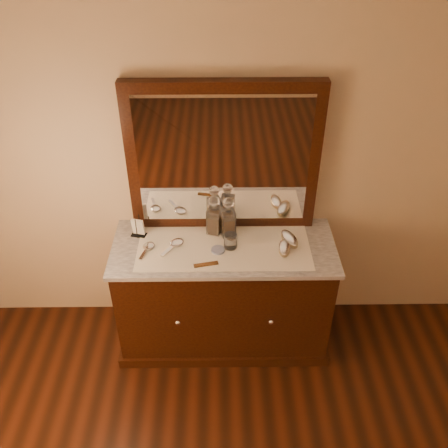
{
  "coord_description": "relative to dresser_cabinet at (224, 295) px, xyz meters",
  "views": [
    {
      "loc": [
        -0.03,
        -0.45,
        2.8
      ],
      "look_at": [
        0.0,
        1.85,
        1.1
      ],
      "focal_mm": 38.73,
      "sensor_mm": 36.0,
      "label": 1
    }
  ],
  "objects": [
    {
      "name": "decanter_right",
      "position": [
        0.03,
        0.12,
        0.55
      ],
      "size": [
        0.1,
        0.1,
        0.29
      ],
      "color": "brown",
      "rests_on": "lace_runner"
    },
    {
      "name": "brush_far",
      "position": [
        0.42,
        0.03,
        0.47
      ],
      "size": [
        0.13,
        0.19,
        0.05
      ],
      "color": "tan",
      "rests_on": "lace_runner"
    },
    {
      "name": "hand_mirror_inner",
      "position": [
        -0.31,
        0.01,
        0.45
      ],
      "size": [
        0.16,
        0.2,
        0.02
      ],
      "color": "silver",
      "rests_on": "lace_runner"
    },
    {
      "name": "mirror_glass",
      "position": [
        0.0,
        0.21,
        0.94
      ],
      "size": [
        1.06,
        0.01,
        0.86
      ],
      "primitive_type": "cube",
      "color": "white",
      "rests_on": "marble_top"
    },
    {
      "name": "knob_left",
      "position": [
        -0.3,
        -0.28,
        0.04
      ],
      "size": [
        0.04,
        0.04,
        0.04
      ],
      "primitive_type": "sphere",
      "color": "silver",
      "rests_on": "dresser_cabinet"
    },
    {
      "name": "comb",
      "position": [
        -0.11,
        -0.19,
        0.45
      ],
      "size": [
        0.15,
        0.06,
        0.01
      ],
      "primitive_type": "cube",
      "rotation": [
        0.0,
        0.0,
        0.21
      ],
      "color": "brown",
      "rests_on": "lace_runner"
    },
    {
      "name": "pin_dish",
      "position": [
        -0.04,
        -0.05,
        0.45
      ],
      "size": [
        0.09,
        0.09,
        0.01
      ],
      "primitive_type": "cylinder",
      "rotation": [
        0.0,
        0.0,
        0.0
      ],
      "color": "white",
      "rests_on": "lace_runner"
    },
    {
      "name": "lace_runner",
      "position": [
        0.0,
        -0.02,
        0.44
      ],
      "size": [
        1.1,
        0.45,
        0.0
      ],
      "primitive_type": "cube",
      "color": "white",
      "rests_on": "marble_top"
    },
    {
      "name": "napkin_rack",
      "position": [
        -0.56,
        0.12,
        0.5
      ],
      "size": [
        0.11,
        0.08,
        0.15
      ],
      "color": "black",
      "rests_on": "marble_top"
    },
    {
      "name": "marble_top",
      "position": [
        0.0,
        0.0,
        0.42
      ],
      "size": [
        1.44,
        0.59,
        0.03
      ],
      "primitive_type": "cube",
      "color": "silver",
      "rests_on": "dresser_cabinet"
    },
    {
      "name": "decanter_left",
      "position": [
        -0.06,
        0.15,
        0.55
      ],
      "size": [
        0.11,
        0.11,
        0.28
      ],
      "color": "brown",
      "rests_on": "lace_runner"
    },
    {
      "name": "dresser_cabinet",
      "position": [
        0.0,
        0.0,
        0.0
      ],
      "size": [
        1.4,
        0.55,
        0.82
      ],
      "primitive_type": "cube",
      "color": "black",
      "rests_on": "floor"
    },
    {
      "name": "mirror_frame",
      "position": [
        0.0,
        0.25,
        0.94
      ],
      "size": [
        1.2,
        0.08,
        1.0
      ],
      "primitive_type": "cube",
      "color": "black",
      "rests_on": "marble_top"
    },
    {
      "name": "dresser_plinth",
      "position": [
        0.0,
        0.0,
        -0.37
      ],
      "size": [
        1.46,
        0.59,
        0.08
      ],
      "primitive_type": "cube",
      "color": "black",
      "rests_on": "floor"
    },
    {
      "name": "tumblers",
      "position": [
        0.04,
        -0.01,
        0.49
      ],
      "size": [
        0.09,
        0.09,
        0.1
      ],
      "color": "white",
      "rests_on": "lace_runner"
    },
    {
      "name": "knob_right",
      "position": [
        0.3,
        -0.28,
        0.04
      ],
      "size": [
        0.04,
        0.04,
        0.04
      ],
      "primitive_type": "sphere",
      "color": "silver",
      "rests_on": "dresser_cabinet"
    },
    {
      "name": "brush_near",
      "position": [
        0.38,
        -0.06,
        0.47
      ],
      "size": [
        0.09,
        0.17,
        0.04
      ],
      "color": "tan",
      "rests_on": "lace_runner"
    },
    {
      "name": "hand_mirror_outer",
      "position": [
        -0.48,
        -0.02,
        0.45
      ],
      "size": [
        0.1,
        0.19,
        0.02
      ],
      "color": "silver",
      "rests_on": "lace_runner"
    }
  ]
}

